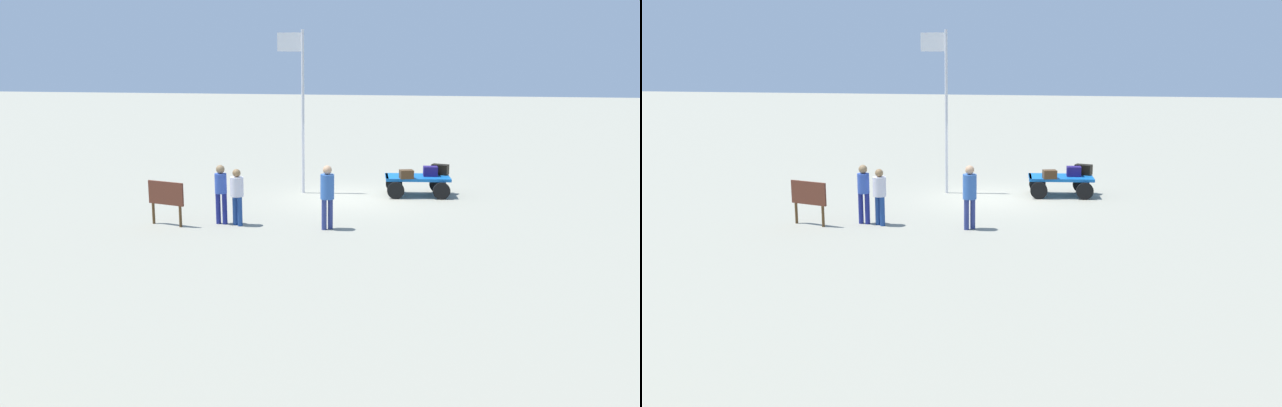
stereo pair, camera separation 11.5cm
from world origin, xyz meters
TOP-DOWN VIEW (x-y plane):
  - ground_plane at (0.00, 0.00)m, footprint 120.00×120.00m
  - luggage_cart at (-2.25, -0.83)m, footprint 2.30×1.57m
  - suitcase_navy at (-1.91, -0.32)m, footprint 0.52×0.44m
  - suitcase_olive at (-3.02, -1.31)m, footprint 0.63×0.47m
  - suitcase_grey at (-2.70, -0.92)m, footprint 0.51×0.43m
  - worker_lead at (0.01, 4.31)m, footprint 0.53×0.53m
  - worker_trailing at (3.09, 4.22)m, footprint 0.37×0.37m
  - worker_supervisor at (2.59, 4.32)m, footprint 0.51×0.51m
  - flagpole at (1.77, -0.62)m, footprint 0.91×0.14m
  - signboard at (4.56, 4.66)m, footprint 1.15×0.38m

SIDE VIEW (x-z plane):
  - ground_plane at x=0.00m, z-range 0.00..0.00m
  - luggage_cart at x=-2.25m, z-range 0.16..0.84m
  - suitcase_navy at x=-1.91m, z-range 0.68..0.96m
  - signboard at x=4.56m, z-range 0.21..1.47m
  - suitcase_grey at x=-2.70m, z-range 0.68..1.01m
  - suitcase_olive at x=-3.02m, z-range 0.68..1.03m
  - worker_supervisor at x=2.59m, z-range 0.15..1.78m
  - worker_trailing at x=3.09m, z-range 0.15..1.86m
  - worker_lead at x=0.01m, z-range 0.18..1.97m
  - flagpole at x=1.77m, z-range 0.51..6.08m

